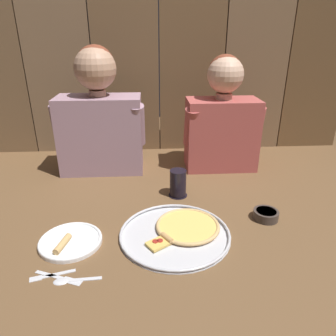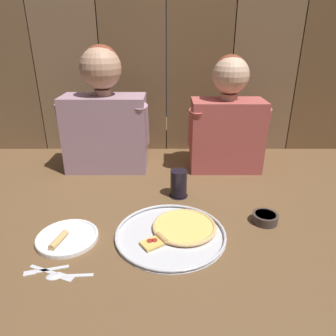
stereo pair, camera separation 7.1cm
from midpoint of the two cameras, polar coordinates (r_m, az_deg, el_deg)
ground_plane at (r=1.20m, az=1.44°, el=-9.85°), size 3.20×3.20×0.00m
pizza_tray at (r=1.13m, az=3.28°, el=-11.54°), size 0.39×0.39×0.03m
dinner_plate at (r=1.15m, az=-16.06°, el=-12.07°), size 0.21×0.21×0.03m
drinking_glass at (r=1.35m, az=3.65°, el=-2.90°), size 0.08×0.08×0.12m
dipping_bowl at (r=1.26m, az=19.02°, el=-8.56°), size 0.10×0.10×0.04m
table_fork at (r=1.05m, az=-19.66°, el=-17.14°), size 0.13×0.05×0.01m
table_knife at (r=1.03m, az=-18.37°, el=-17.63°), size 0.15×0.07×0.01m
table_spoon at (r=1.01m, az=-16.79°, el=-18.26°), size 0.14×0.03×0.01m
diner_left at (r=1.59m, az=-10.04°, el=9.57°), size 0.44×0.21×0.61m
diner_right at (r=1.60m, az=12.25°, el=8.60°), size 0.39×0.20×0.57m
wooden_backdrop_wall at (r=1.83m, az=1.11°, el=21.59°), size 2.19×0.03×1.20m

